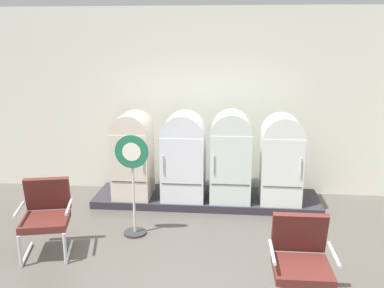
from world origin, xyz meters
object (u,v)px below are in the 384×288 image
refrigerator_1 (184,154)px  armchair_right (301,258)px  sign_stand (133,187)px  refrigerator_0 (133,153)px  armchair_left (46,213)px  refrigerator_3 (281,157)px  refrigerator_2 (231,154)px

refrigerator_1 → armchair_right: 3.01m
sign_stand → refrigerator_0: bearing=103.2°
refrigerator_1 → armchair_left: refrigerator_1 is taller
refrigerator_3 → refrigerator_1: bearing=179.1°
refrigerator_2 → sign_stand: bearing=-138.4°
armchair_left → refrigerator_2: bearing=36.9°
armchair_left → armchair_right: size_ratio=1.00×
refrigerator_0 → armchair_right: size_ratio=1.48×
refrigerator_1 → armchair_right: refrigerator_1 is taller
refrigerator_1 → refrigerator_3: bearing=-0.9°
refrigerator_3 → refrigerator_2: bearing=178.1°
refrigerator_0 → refrigerator_2: refrigerator_2 is taller
refrigerator_2 → armchair_right: 2.72m
armchair_left → armchair_right: (3.06, -0.85, 0.00)m
refrigerator_1 → armchair_right: bearing=-60.1°
refrigerator_3 → armchair_right: (-0.07, -2.57, -0.33)m
refrigerator_0 → refrigerator_3: (2.40, -0.02, 0.00)m
refrigerator_2 → armchair_right: bearing=-74.3°
refrigerator_2 → armchair_right: size_ratio=1.52×
refrigerator_0 → refrigerator_1: (0.84, 0.00, -0.00)m
refrigerator_1 → armchair_left: size_ratio=1.49×
refrigerator_2 → armchair_left: bearing=-143.1°
refrigerator_2 → armchair_right: (0.73, -2.60, -0.36)m
refrigerator_0 → armchair_right: (2.33, -2.60, -0.33)m
refrigerator_3 → sign_stand: 2.42m
refrigerator_3 → sign_stand: refrigerator_3 is taller
refrigerator_1 → refrigerator_0: bearing=-180.0°
armchair_right → refrigerator_1: bearing=119.9°
refrigerator_3 → armchair_left: 3.59m
armchair_right → refrigerator_0: bearing=131.9°
refrigerator_0 → sign_stand: (0.28, -1.18, -0.16)m
refrigerator_2 → armchair_left: 2.94m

